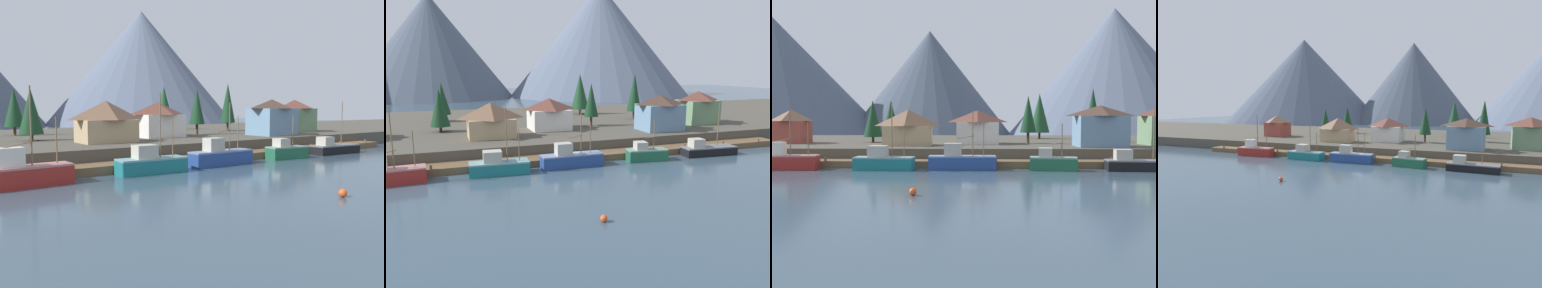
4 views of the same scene
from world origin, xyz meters
TOP-DOWN VIEW (x-y plane):
  - ground_plane at (0.00, 20.00)m, footprint 400.00×400.00m
  - dock at (0.00, 1.99)m, footprint 80.00×4.00m
  - shoreline_bank at (0.00, 32.00)m, footprint 400.00×56.00m
  - mountain_east_peak at (62.42, 135.57)m, footprint 93.17×93.17m
  - fishing_boat_red at (-24.89, -1.67)m, footprint 8.59×3.06m
  - fishing_boat_teal at (-11.38, -1.74)m, footprint 8.15×3.21m
  - fishing_boat_blue at (-0.81, -1.38)m, footprint 9.12×2.52m
  - fishing_boat_green at (11.49, -1.78)m, footprint 6.50×3.34m
  - fishing_boat_black at (22.99, -1.94)m, footprint 9.31×3.64m
  - house_blue at (21.17, 10.07)m, footprint 7.99×6.44m
  - house_white at (1.51, 18.24)m, footprint 7.72×7.07m
  - house_tan at (-10.25, 13.00)m, footprint 8.14×5.77m
  - house_green at (33.76, 15.25)m, footprint 7.55×6.82m
  - conifer_near_left at (-18.40, 22.19)m, footprint 3.61×3.61m
  - conifer_near_right at (-17.78, 36.80)m, footprint 3.58×3.58m
  - conifer_mid_left at (15.71, 39.11)m, footprint 4.55×4.55m
  - conifer_mid_right at (24.20, 25.96)m, footprint 3.34×3.34m
  - conifer_back_left at (10.75, 19.31)m, footprint 2.95×2.95m
  - channel_buoy at (-4.50, -21.58)m, footprint 0.70×0.70m

SIDE VIEW (x-z plane):
  - ground_plane at x=0.00m, z-range -1.00..0.00m
  - channel_buoy at x=-4.50m, z-range 0.00..0.70m
  - dock at x=0.00m, z-range -0.30..1.30m
  - fishing_boat_black at x=22.99m, z-range -3.33..5.19m
  - fishing_boat_green at x=11.49m, z-range -2.03..4.27m
  - fishing_boat_teal at x=-11.38m, z-range -3.41..5.76m
  - fishing_boat_blue at x=-0.81m, z-range -2.84..5.30m
  - shoreline_bank at x=0.00m, z-range 0.00..2.50m
  - fishing_boat_red at x=-24.89m, z-range -3.49..5.99m
  - house_white at x=1.51m, z-range 2.57..8.56m
  - house_tan at x=-10.25m, z-range 2.57..8.57m
  - house_blue at x=21.17m, z-range 2.56..9.18m
  - house_green at x=33.76m, z-range 2.57..9.41m
  - conifer_near_left at x=-18.40m, z-range 3.01..11.05m
  - conifer_near_right at x=-17.78m, z-range 3.27..11.88m
  - conifer_back_left at x=10.75m, z-range 3.46..12.14m
  - conifer_mid_left at x=15.71m, z-range 3.19..13.43m
  - conifer_mid_right at x=24.20m, z-range 3.41..13.94m
  - mountain_east_peak at x=62.42m, z-range 0.00..55.85m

